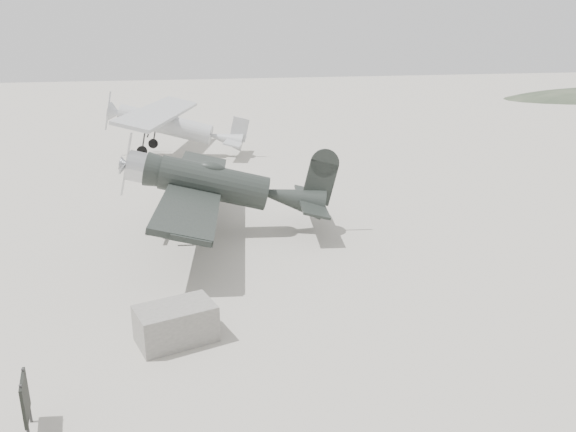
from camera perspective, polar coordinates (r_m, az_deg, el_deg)
The scene contains 5 objects.
ground at distance 17.58m, azimuth -4.15°, elevation -5.86°, with size 160.00×160.00×0.00m, color #A7A194.
lowwing_monoplane at distance 20.61m, azimuth -6.51°, elevation 3.08°, with size 7.76×10.80×3.47m.
highwing_monoplane at distance 34.82m, azimuth -11.79°, elevation 9.39°, with size 8.54×11.88×3.38m.
equipment_block at distance 14.01m, azimuth -11.32°, elevation -10.66°, with size 1.83×1.14×0.91m, color slate.
sign_board at distance 11.88m, azimuth -25.15°, elevation -16.47°, with size 0.14×0.82×1.18m.
Camera 1 is at (-2.62, -15.87, 7.09)m, focal length 35.00 mm.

